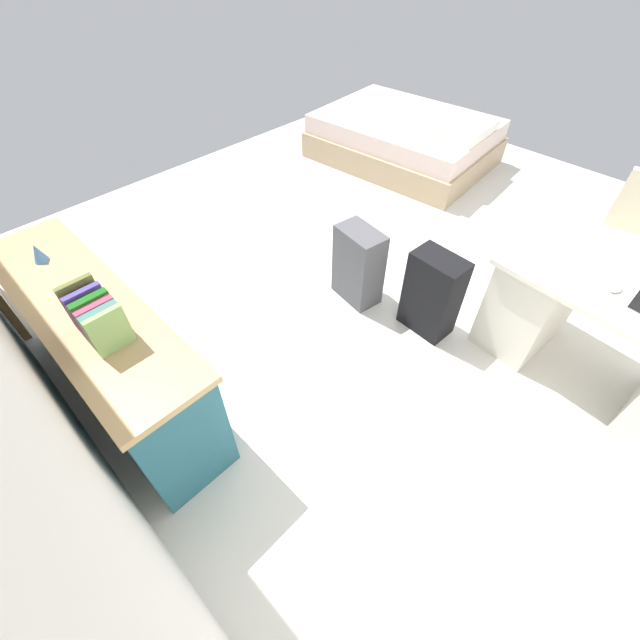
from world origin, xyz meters
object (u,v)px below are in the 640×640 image
Objects in this scene: office_chair at (624,251)px; bed at (405,139)px; computer_mouse at (616,288)px; suitcase_black at (432,294)px; desk at (608,339)px; credenza at (108,351)px; figurine_small at (38,253)px; suitcase_spare_grey at (358,266)px.

office_chair is 2.67m from bed.
suitcase_black is at bearing 23.90° from computer_mouse.
credenza is at bearing 46.85° from desk.
office_chair is 8.55× the size of figurine_small.
credenza is at bearing 59.69° from office_chair.
computer_mouse is at bearing -131.94° from credenza.
figurine_small is at bearing 53.70° from suitcase_black.
suitcase_spare_grey is (1.59, 0.46, -0.08)m from desk.
figurine_small is at bearing 70.26° from suitcase_spare_grey.
desk reaches higher than suitcase_spare_grey.
office_chair is 9.40× the size of computer_mouse.
figurine_small reaches higher than credenza.
office_chair is at bearing -78.78° from computer_mouse.
suitcase_spare_grey is (-1.18, 2.17, 0.06)m from bed.
bed is 3.21× the size of suitcase_black.
bed is (2.54, -0.78, -0.18)m from office_chair.
suitcase_black is at bearing 130.48° from bed.
desk is 1.66m from suitcase_spare_grey.
credenza is 0.90× the size of bed.
figurine_small is at bearing 40.72° from desk.
credenza is 2.10m from suitcase_black.
desk is 0.83× the size of credenza.
computer_mouse is at bearing 96.45° from office_chair.
desk reaches higher than suitcase_black.
desk is 1.07m from suitcase_black.
credenza reaches higher than suitcase_spare_grey.
credenza is at bearing 84.25° from suitcase_spare_grey.
office_chair is 1.55× the size of suitcase_spare_grey.
suitcase_spare_grey is at bearing 45.36° from office_chair.
suitcase_black is 6.26× the size of computer_mouse.
credenza reaches higher than computer_mouse.
figurine_small is (2.30, 3.10, 0.43)m from office_chair.
suitcase_black is 0.59m from suitcase_spare_grey.
suitcase_black is at bearing -129.65° from figurine_small.
figurine_small is at bearing 46.36° from computer_mouse.
figurine_small reaches higher than computer_mouse.
computer_mouse is (-1.92, -2.14, 0.35)m from credenza.
office_chair is at bearing -76.18° from desk.
figurine_small is (-0.24, 3.89, 0.60)m from bed.
figurine_small is at bearing 53.42° from office_chair.
bed is 2.47m from suitcase_spare_grey.
desk is 14.90× the size of computer_mouse.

